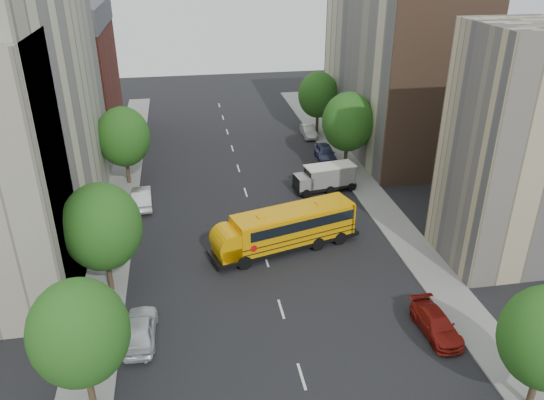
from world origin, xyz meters
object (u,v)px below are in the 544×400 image
object	(u,v)px
street_tree_0	(79,333)
street_tree_2	(124,137)
street_tree_5	(318,95)
safari_truck	(325,178)
parked_car_1	(142,198)
parked_car_5	(309,131)
parked_car_0	(140,329)
street_tree_1	(102,227)
school_bus	(284,228)
parked_car_4	(325,153)
parked_car_3	(436,324)
street_tree_4	(348,122)

from	to	relation	value
street_tree_0	street_tree_2	xyz separation A→B (m)	(0.00, 28.00, 0.19)
street_tree_5	safari_truck	distance (m)	17.53
parked_car_1	parked_car_5	size ratio (longest dim) A/B	1.16
street_tree_5	parked_car_0	xyz separation A→B (m)	(-19.80, -35.43, -3.91)
street_tree_1	school_bus	xyz separation A→B (m)	(12.59, 3.30, -3.08)
parked_car_1	parked_car_4	world-z (taller)	parked_car_4
parked_car_4	parked_car_5	xyz separation A→B (m)	(0.00, 7.76, -0.12)
street_tree_2	parked_car_3	size ratio (longest dim) A/B	1.71
school_bus	street_tree_1	bearing A→B (deg)	178.88
parked_car_0	parked_car_5	bearing A→B (deg)	-116.37
street_tree_2	school_bus	xyz separation A→B (m)	(12.59, -14.70, -2.96)
parked_car_0	parked_car_1	world-z (taller)	parked_car_1
street_tree_1	street_tree_5	xyz separation A→B (m)	(22.00, 30.00, -0.25)
parked_car_4	street_tree_1	bearing A→B (deg)	-131.41
street_tree_0	parked_car_5	world-z (taller)	street_tree_0
street_tree_1	parked_car_0	world-z (taller)	street_tree_1
street_tree_4	school_bus	xyz separation A→B (m)	(-9.41, -14.70, -3.21)
street_tree_1	street_tree_5	bearing A→B (deg)	53.75
parked_car_0	parked_car_3	xyz separation A→B (m)	(17.60, -2.43, -0.14)
street_tree_1	parked_car_3	bearing A→B (deg)	-21.64
street_tree_5	street_tree_4	bearing A→B (deg)	-90.00
street_tree_5	school_bus	world-z (taller)	street_tree_5
street_tree_4	school_bus	bearing A→B (deg)	-122.63
street_tree_0	street_tree_1	world-z (taller)	street_tree_1
street_tree_5	parked_car_0	world-z (taller)	street_tree_5
street_tree_5	parked_car_5	distance (m)	4.49
street_tree_0	parked_car_0	world-z (taller)	street_tree_0
street_tree_2	safari_truck	size ratio (longest dim) A/B	1.26
street_tree_1	street_tree_5	distance (m)	37.20
parked_car_0	parked_car_1	distance (m)	18.28
street_tree_0	parked_car_1	distance (m)	23.20
safari_truck	parked_car_5	size ratio (longest dim) A/B	1.47
street_tree_5	parked_car_3	bearing A→B (deg)	-93.33
street_tree_5	school_bus	xyz separation A→B (m)	(-9.41, -26.70, -2.83)
parked_car_3	parked_car_5	size ratio (longest dim) A/B	1.09
safari_truck	parked_car_0	bearing A→B (deg)	-139.98
street_tree_2	parked_car_3	bearing A→B (deg)	-52.56
street_tree_4	parked_car_3	size ratio (longest dim) A/B	1.80
parked_car_1	parked_car_3	size ratio (longest dim) A/B	1.07
safari_truck	parked_car_4	world-z (taller)	safari_truck
parked_car_4	safari_truck	bearing A→B (deg)	-102.04
parked_car_3	parked_car_4	distance (m)	28.68
street_tree_5	parked_car_4	distance (m)	10.08
street_tree_2	parked_car_4	xyz separation A→B (m)	(20.60, 2.81, -4.03)
street_tree_1	parked_car_3	distance (m)	21.73
street_tree_4	street_tree_1	bearing A→B (deg)	-140.71
street_tree_1	street_tree_4	distance (m)	28.43
safari_truck	parked_car_1	xyz separation A→B (m)	(-17.02, -0.32, -0.53)
street_tree_2	street_tree_4	world-z (taller)	street_tree_4
parked_car_1	parked_car_5	world-z (taller)	parked_car_1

